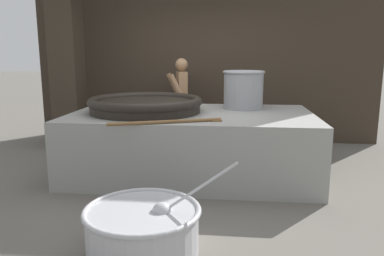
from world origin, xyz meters
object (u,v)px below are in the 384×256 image
(prep_bowl_vegetables, at_px, (143,227))
(giant_wok_near, at_px, (146,104))
(cook, at_px, (181,100))
(stock_pot, at_px, (243,89))

(prep_bowl_vegetables, bearing_deg, giant_wok_near, 102.06)
(giant_wok_near, relative_size, cook, 0.99)
(giant_wok_near, bearing_deg, stock_pot, 20.63)
(stock_pot, bearing_deg, prep_bowl_vegetables, -108.47)
(prep_bowl_vegetables, bearing_deg, cook, 92.63)
(cook, distance_m, prep_bowl_vegetables, 3.68)
(giant_wok_near, distance_m, prep_bowl_vegetables, 2.30)
(giant_wok_near, relative_size, stock_pot, 2.56)
(cook, relative_size, prep_bowl_vegetables, 1.23)
(stock_pot, xyz_separation_m, cook, (-1.05, 0.98, -0.29))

